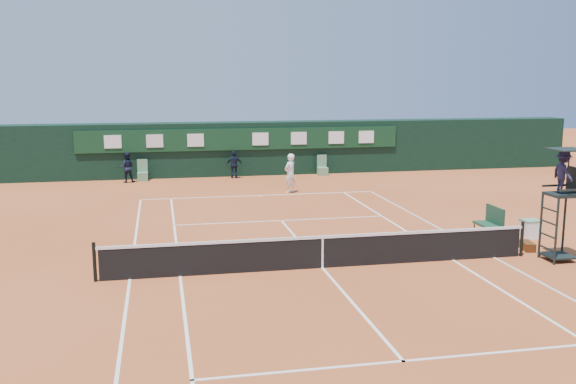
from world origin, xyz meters
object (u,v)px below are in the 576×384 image
Objects in this scene: umpire_chair at (564,181)px; player_bench at (491,221)px; tennis_net at (322,251)px; cooler at (530,229)px; player at (290,173)px.

umpire_chair is 2.85× the size of player_bench.
tennis_net is 10.75× the size of player_bench.
umpire_chair reaches higher than tennis_net.
cooler is at bearing 14.39° from tennis_net.
cooler is (7.96, 2.04, -0.18)m from tennis_net.
cooler is at bearing -12.89° from player_bench.
tennis_net is 6.79× the size of player.
tennis_net is 7.04m from player_bench.
tennis_net and player_bench have the same top height.
cooler is 12.13m from player.
player_bench reaches higher than cooler.
tennis_net is at bearing -165.61° from cooler.
umpire_chair is (7.24, -0.65, 1.95)m from tennis_net.
player is at bearing 116.96° from player_bench.
player_bench is 11.21m from player.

